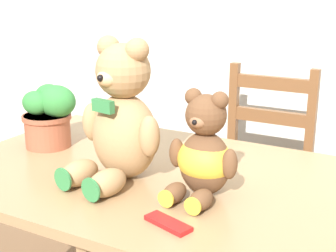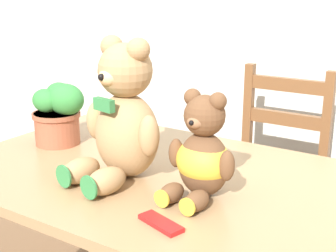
{
  "view_description": "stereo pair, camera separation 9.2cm",
  "coord_description": "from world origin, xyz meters",
  "px_view_note": "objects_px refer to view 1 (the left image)",
  "views": [
    {
      "loc": [
        0.59,
        -0.75,
        1.32
      ],
      "look_at": [
        -0.01,
        0.36,
        0.94
      ],
      "focal_mm": 50.0,
      "sensor_mm": 36.0,
      "label": 1
    },
    {
      "loc": [
        0.67,
        -0.7,
        1.32
      ],
      "look_at": [
        -0.01,
        0.36,
        0.94
      ],
      "focal_mm": 50.0,
      "sensor_mm": 36.0,
      "label": 2
    }
  ],
  "objects_px": {
    "wooden_chair_behind": "(257,182)",
    "teddy_bear_right": "(204,154)",
    "teddy_bear_left": "(121,120)",
    "chocolate_bar": "(168,223)",
    "potted_plant": "(49,115)"
  },
  "relations": [
    {
      "from": "potted_plant",
      "to": "chocolate_bar",
      "type": "height_order",
      "value": "potted_plant"
    },
    {
      "from": "teddy_bear_left",
      "to": "chocolate_bar",
      "type": "xyz_separation_m",
      "value": [
        0.26,
        -0.2,
        -0.18
      ]
    },
    {
      "from": "teddy_bear_left",
      "to": "potted_plant",
      "type": "xyz_separation_m",
      "value": [
        -0.39,
        0.12,
        -0.06
      ]
    },
    {
      "from": "teddy_bear_left",
      "to": "teddy_bear_right",
      "type": "distance_m",
      "value": 0.27
    },
    {
      "from": "teddy_bear_left",
      "to": "teddy_bear_right",
      "type": "relative_size",
      "value": 1.43
    },
    {
      "from": "teddy_bear_right",
      "to": "chocolate_bar",
      "type": "height_order",
      "value": "teddy_bear_right"
    },
    {
      "from": "teddy_bear_left",
      "to": "potted_plant",
      "type": "relative_size",
      "value": 1.84
    },
    {
      "from": "teddy_bear_left",
      "to": "wooden_chair_behind",
      "type": "bearing_deg",
      "value": -91.38
    },
    {
      "from": "teddy_bear_left",
      "to": "teddy_bear_right",
      "type": "xyz_separation_m",
      "value": [
        0.26,
        0.01,
        -0.06
      ]
    },
    {
      "from": "teddy_bear_right",
      "to": "teddy_bear_left",
      "type": "bearing_deg",
      "value": 5.66
    },
    {
      "from": "teddy_bear_left",
      "to": "teddy_bear_right",
      "type": "bearing_deg",
      "value": -168.35
    },
    {
      "from": "wooden_chair_behind",
      "to": "teddy_bear_right",
      "type": "bearing_deg",
      "value": 96.62
    },
    {
      "from": "teddy_bear_left",
      "to": "chocolate_bar",
      "type": "bearing_deg",
      "value": 153.32
    },
    {
      "from": "teddy_bear_right",
      "to": "chocolate_bar",
      "type": "xyz_separation_m",
      "value": [
        0.0,
        -0.2,
        -0.11
      ]
    },
    {
      "from": "potted_plant",
      "to": "chocolate_bar",
      "type": "bearing_deg",
      "value": -25.78
    }
  ]
}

